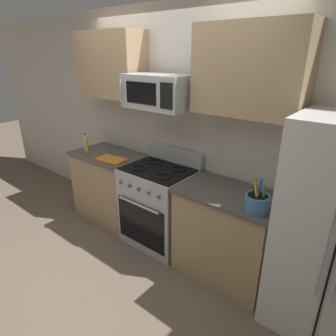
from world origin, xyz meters
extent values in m
plane|color=#6B5B4C|center=(0.00, 0.00, 0.00)|extent=(16.00, 16.00, 0.00)
cube|color=beige|center=(0.00, 0.99, 1.30)|extent=(8.00, 0.10, 2.60)
cube|color=tan|center=(-0.86, 0.62, 0.44)|extent=(0.90, 0.57, 0.88)
cube|color=#4C4742|center=(-0.86, 0.62, 0.90)|extent=(0.94, 0.61, 0.03)
cube|color=#B2B5BA|center=(0.00, 0.62, 0.46)|extent=(0.76, 0.61, 0.91)
cube|color=black|center=(0.00, 0.31, 0.36)|extent=(0.67, 0.01, 0.51)
cylinder|color=#B2B5BA|center=(0.00, 0.28, 0.62)|extent=(0.57, 0.02, 0.02)
cube|color=black|center=(0.00, 0.62, 0.92)|extent=(0.73, 0.55, 0.02)
cube|color=#B2B5BA|center=(0.00, 0.89, 1.00)|extent=(0.76, 0.06, 0.18)
torus|color=black|center=(-0.18, 0.49, 0.93)|extent=(0.17, 0.17, 0.02)
torus|color=black|center=(0.18, 0.49, 0.93)|extent=(0.17, 0.17, 0.02)
torus|color=black|center=(-0.18, 0.75, 0.93)|extent=(0.17, 0.17, 0.02)
torus|color=black|center=(0.18, 0.75, 0.93)|extent=(0.17, 0.17, 0.02)
cylinder|color=#4C4C51|center=(-0.27, 0.30, 0.79)|extent=(0.04, 0.02, 0.04)
cylinder|color=#4C4C51|center=(-0.14, 0.30, 0.79)|extent=(0.04, 0.02, 0.04)
cylinder|color=#4C4C51|center=(0.00, 0.30, 0.79)|extent=(0.04, 0.02, 0.04)
cylinder|color=#4C4C51|center=(0.14, 0.30, 0.79)|extent=(0.04, 0.02, 0.04)
cylinder|color=#4C4C51|center=(0.27, 0.30, 0.79)|extent=(0.04, 0.02, 0.04)
cube|color=tan|center=(0.87, 0.62, 0.44)|extent=(0.92, 0.57, 0.88)
cube|color=#4C4742|center=(0.87, 0.62, 0.90)|extent=(0.96, 0.61, 0.03)
cube|color=black|center=(1.80, 0.26, 0.86)|extent=(0.01, 0.01, 1.64)
cylinder|color=#B2B5BA|center=(1.75, 0.23, 0.91)|extent=(0.02, 0.02, 0.69)
cube|color=#B2B5BA|center=(0.00, 0.65, 1.74)|extent=(0.70, 0.40, 0.33)
cube|color=black|center=(-0.06, 0.45, 1.74)|extent=(0.39, 0.01, 0.20)
cube|color=black|center=(0.25, 0.45, 1.74)|extent=(0.14, 0.01, 0.23)
cylinder|color=#B2B5BA|center=(-0.32, 0.42, 1.74)|extent=(0.02, 0.02, 0.23)
cube|color=tan|center=(-0.86, 0.77, 1.97)|extent=(0.93, 0.34, 0.74)
cube|color=tan|center=(0.87, 0.77, 1.97)|extent=(0.95, 0.34, 0.74)
cylinder|color=teal|center=(1.19, 0.45, 0.98)|extent=(0.20, 0.20, 0.15)
cylinder|color=black|center=(1.19, 0.45, 0.99)|extent=(0.16, 0.16, 0.12)
cylinder|color=green|center=(1.24, 0.45, 1.05)|extent=(0.03, 0.06, 0.23)
cylinder|color=black|center=(1.18, 0.42, 1.06)|extent=(0.07, 0.04, 0.24)
cylinder|color=yellow|center=(1.20, 0.44, 1.06)|extent=(0.05, 0.03, 0.23)
cylinder|color=olive|center=(1.19, 0.44, 1.07)|extent=(0.08, 0.05, 0.25)
cylinder|color=blue|center=(1.19, 0.45, 1.08)|extent=(0.06, 0.06, 0.28)
cylinder|color=yellow|center=(1.19, 0.42, 1.06)|extent=(0.08, 0.02, 0.24)
cube|color=orange|center=(-0.65, 0.50, 0.92)|extent=(0.38, 0.25, 0.02)
cylinder|color=gold|center=(-1.13, 0.50, 1.00)|extent=(0.06, 0.06, 0.18)
cone|color=gold|center=(-1.13, 0.50, 1.11)|extent=(0.05, 0.05, 0.05)
cylinder|color=black|center=(-1.13, 0.50, 1.14)|extent=(0.02, 0.02, 0.01)
camera|label=1|loc=(1.93, -1.58, 2.11)|focal=30.82mm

